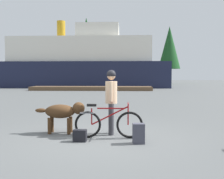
{
  "coord_description": "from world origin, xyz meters",
  "views": [
    {
      "loc": [
        0.64,
        -6.49,
        1.61
      ],
      "look_at": [
        0.26,
        1.94,
        1.14
      ],
      "focal_mm": 41.27,
      "sensor_mm": 36.0,
      "label": 1
    }
  ],
  "objects_px": {
    "backpack": "(139,133)",
    "sailboat_moored": "(46,82)",
    "handbag_pannier": "(80,136)",
    "ferry_boat": "(82,64)",
    "bicycle": "(108,123)",
    "person_cyclist": "(111,95)",
    "dog": "(63,112)"
  },
  "relations": [
    {
      "from": "dog",
      "to": "backpack",
      "type": "xyz_separation_m",
      "value": [
        2.02,
        -0.99,
        -0.36
      ]
    },
    {
      "from": "dog",
      "to": "ferry_boat",
      "type": "xyz_separation_m",
      "value": [
        -3.93,
        27.87,
        2.57
      ]
    },
    {
      "from": "sailboat_moored",
      "to": "bicycle",
      "type": "bearing_deg",
      "value": -70.56
    },
    {
      "from": "bicycle",
      "to": "sailboat_moored",
      "type": "relative_size",
      "value": 0.2
    },
    {
      "from": "bicycle",
      "to": "person_cyclist",
      "type": "bearing_deg",
      "value": 81.78
    },
    {
      "from": "bicycle",
      "to": "sailboat_moored",
      "type": "xyz_separation_m",
      "value": [
        -11.92,
        33.78,
        0.1
      ]
    },
    {
      "from": "handbag_pannier",
      "to": "ferry_boat",
      "type": "height_order",
      "value": "ferry_boat"
    },
    {
      "from": "person_cyclist",
      "to": "sailboat_moored",
      "type": "relative_size",
      "value": 0.2
    },
    {
      "from": "backpack",
      "to": "sailboat_moored",
      "type": "bearing_deg",
      "value": 110.29
    },
    {
      "from": "backpack",
      "to": "handbag_pannier",
      "type": "distance_m",
      "value": 1.42
    },
    {
      "from": "dog",
      "to": "sailboat_moored",
      "type": "xyz_separation_m",
      "value": [
        -10.65,
        33.3,
        -0.12
      ]
    },
    {
      "from": "person_cyclist",
      "to": "backpack",
      "type": "height_order",
      "value": "person_cyclist"
    },
    {
      "from": "dog",
      "to": "handbag_pannier",
      "type": "bearing_deg",
      "value": -54.71
    },
    {
      "from": "person_cyclist",
      "to": "handbag_pannier",
      "type": "relative_size",
      "value": 5.47
    },
    {
      "from": "bicycle",
      "to": "ferry_boat",
      "type": "height_order",
      "value": "ferry_boat"
    },
    {
      "from": "bicycle",
      "to": "ferry_boat",
      "type": "relative_size",
      "value": 0.08
    },
    {
      "from": "handbag_pannier",
      "to": "ferry_boat",
      "type": "relative_size",
      "value": 0.01
    },
    {
      "from": "sailboat_moored",
      "to": "backpack",
      "type": "bearing_deg",
      "value": -69.71
    },
    {
      "from": "handbag_pannier",
      "to": "sailboat_moored",
      "type": "distance_m",
      "value": 35.98
    },
    {
      "from": "ferry_boat",
      "to": "sailboat_moored",
      "type": "bearing_deg",
      "value": 141.06
    },
    {
      "from": "dog",
      "to": "sailboat_moored",
      "type": "distance_m",
      "value": 34.96
    },
    {
      "from": "backpack",
      "to": "sailboat_moored",
      "type": "relative_size",
      "value": 0.05
    },
    {
      "from": "ferry_boat",
      "to": "sailboat_moored",
      "type": "xyz_separation_m",
      "value": [
        -6.72,
        5.43,
        -2.69
      ]
    },
    {
      "from": "handbag_pannier",
      "to": "sailboat_moored",
      "type": "bearing_deg",
      "value": 108.25
    },
    {
      "from": "person_cyclist",
      "to": "bicycle",
      "type": "bearing_deg",
      "value": -98.22
    },
    {
      "from": "backpack",
      "to": "sailboat_moored",
      "type": "distance_m",
      "value": 36.56
    },
    {
      "from": "backpack",
      "to": "sailboat_moored",
      "type": "height_order",
      "value": "sailboat_moored"
    },
    {
      "from": "person_cyclist",
      "to": "sailboat_moored",
      "type": "distance_m",
      "value": 35.44
    },
    {
      "from": "ferry_boat",
      "to": "sailboat_moored",
      "type": "height_order",
      "value": "ferry_boat"
    },
    {
      "from": "backpack",
      "to": "person_cyclist",
      "type": "bearing_deg",
      "value": 126.32
    },
    {
      "from": "person_cyclist",
      "to": "sailboat_moored",
      "type": "xyz_separation_m",
      "value": [
        -11.99,
        33.35,
        -0.59
      ]
    },
    {
      "from": "person_cyclist",
      "to": "ferry_boat",
      "type": "xyz_separation_m",
      "value": [
        -5.27,
        27.92,
        2.1
      ]
    }
  ]
}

